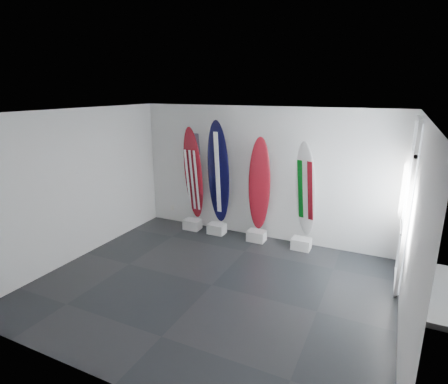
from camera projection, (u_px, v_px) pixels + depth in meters
The scene contains 16 objects.
floor at pixel (212, 285), 6.44m from camera, with size 6.00×6.00×0.00m, color black.
ceiling at pixel (210, 113), 5.62m from camera, with size 6.00×6.00×0.00m, color white.
wall_back at pixel (262, 174), 8.20m from camera, with size 6.00×6.00×0.00m, color silver.
wall_front at pixel (103, 270), 3.86m from camera, with size 6.00×6.00×0.00m, color silver.
wall_left at pixel (78, 185), 7.27m from camera, with size 5.00×5.00×0.00m, color silver.
wall_right at pixel (413, 235), 4.79m from camera, with size 5.00×5.00×0.00m, color silver.
display_block_usa at pixel (192, 224), 8.99m from camera, with size 0.40×0.30×0.24m, color silver.
surfboard_usa at pixel (193, 174), 8.73m from camera, with size 0.52×0.08×2.30m, color maroon.
display_block_navy at pixel (217, 229), 8.71m from camera, with size 0.40×0.30×0.24m, color silver.
surfboard_navy at pixel (218, 173), 8.43m from camera, with size 0.56×0.08×2.47m, color black.
display_block_swiss at pixel (256, 236), 8.29m from camera, with size 0.40×0.30×0.24m, color silver.
surfboard_swiss at pixel (259, 185), 8.05m from camera, with size 0.48×0.08×2.14m, color maroon.
display_block_italy at pixel (301, 244), 7.86m from camera, with size 0.40×0.30×0.24m, color silver.
surfboard_italy at pixel (306, 190), 7.62m from camera, with size 0.48×0.08×2.14m, color white.
wall_outlet at pixel (172, 208), 9.51m from camera, with size 0.09×0.02×0.13m, color silver.
glass_door at pixel (408, 207), 6.16m from camera, with size 0.12×1.16×2.85m, color white, non-canonical shape.
Camera 1 is at (2.66, -5.09, 3.36)m, focal length 29.10 mm.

